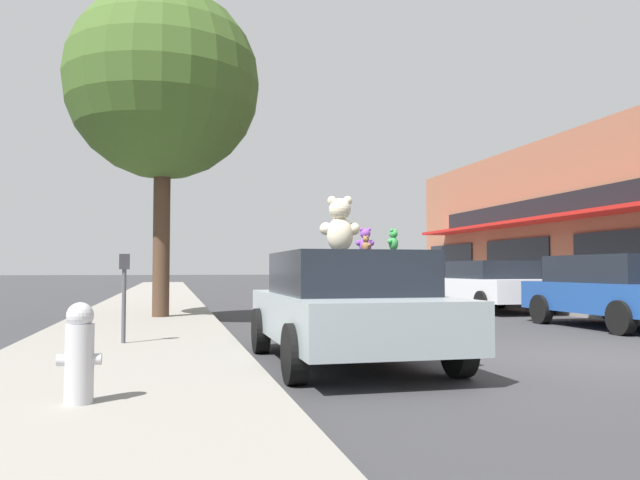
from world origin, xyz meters
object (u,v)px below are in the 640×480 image
at_px(teddy_bear_giant, 340,225).
at_px(teddy_bear_black, 341,244).
at_px(teddy_bear_pink, 337,241).
at_px(fire_hydrant, 79,353).
at_px(street_tree, 163,84).
at_px(plush_art_car, 347,304).
at_px(teddy_bear_green, 393,240).
at_px(teddy_bear_purple, 365,241).
at_px(parked_car_far_center, 616,288).
at_px(teddy_bear_brown, 366,244).
at_px(parked_car_far_right, 491,285).
at_px(parking_meter, 124,286).

bearing_deg(teddy_bear_giant, teddy_bear_black, -95.90).
distance_m(teddy_bear_pink, fire_hydrant, 4.78).
bearing_deg(street_tree, plush_art_car, -69.58).
relative_size(teddy_bear_green, teddy_bear_purple, 0.68).
distance_m(street_tree, fire_hydrant, 10.30).
relative_size(teddy_bear_green, parked_car_far_center, 0.06).
relative_size(teddy_bear_pink, teddy_bear_brown, 1.80).
xyz_separation_m(parked_car_far_right, fire_hydrant, (-9.66, -11.09, -0.21)).
bearing_deg(teddy_bear_purple, street_tree, -59.58).
height_order(teddy_bear_black, parked_car_far_center, teddy_bear_black).
bearing_deg(teddy_bear_purple, teddy_bear_green, 86.87).
height_order(plush_art_car, teddy_bear_giant, teddy_bear_giant).
bearing_deg(street_tree, teddy_bear_purple, -62.04).
bearing_deg(parked_car_far_right, parking_meter, -143.99).
height_order(teddy_bear_green, teddy_bear_purple, teddy_bear_purple).
bearing_deg(plush_art_car, teddy_bear_giant, 141.03).
bearing_deg(teddy_bear_black, teddy_bear_pink, -78.87).
bearing_deg(teddy_bear_giant, plush_art_car, 153.68).
bearing_deg(teddy_bear_giant, parked_car_far_center, -141.57).
bearing_deg(teddy_bear_giant, teddy_bear_pink, -90.00).
relative_size(teddy_bear_pink, teddy_bear_purple, 1.01).
height_order(fire_hydrant, parking_meter, parking_meter).
height_order(teddy_bear_giant, fire_hydrant, teddy_bear_giant).
distance_m(teddy_bear_giant, teddy_bear_green, 0.91).
relative_size(parked_car_far_right, street_tree, 0.57).
bearing_deg(street_tree, teddy_bear_black, -68.75).
bearing_deg(parking_meter, parked_car_far_right, 36.01).
xyz_separation_m(teddy_bear_brown, parked_car_far_center, (6.51, 3.41, -0.73)).
bearing_deg(parked_car_far_right, teddy_bear_pink, -131.21).
relative_size(teddy_bear_giant, teddy_bear_purple, 1.90).
relative_size(parked_car_far_center, parked_car_far_right, 0.97).
bearing_deg(parked_car_far_center, teddy_bear_green, -147.50).
bearing_deg(teddy_bear_green, street_tree, -105.70).
relative_size(teddy_bear_green, teddy_bear_brown, 1.22).
xyz_separation_m(teddy_bear_black, parked_car_far_right, (6.75, 8.26, -0.78)).
bearing_deg(plush_art_car, fire_hydrant, -138.89).
xyz_separation_m(teddy_bear_giant, street_tree, (-2.36, 6.48, 3.59)).
xyz_separation_m(teddy_bear_giant, teddy_bear_purple, (0.62, 0.87, -0.17)).
bearing_deg(teddy_bear_giant, teddy_bear_green, 134.29).
relative_size(teddy_bear_brown, teddy_bear_purple, 0.56).
relative_size(parked_car_far_right, parking_meter, 3.33).
relative_size(plush_art_car, teddy_bear_green, 15.57).
xyz_separation_m(plush_art_car, parking_meter, (-2.87, 1.55, 0.21)).
relative_size(teddy_bear_green, parked_car_far_right, 0.06).
height_order(teddy_bear_giant, street_tree, street_tree).
bearing_deg(parking_meter, teddy_bear_brown, -27.07).
xyz_separation_m(teddy_bear_brown, street_tree, (-2.68, 6.58, 3.84)).
relative_size(teddy_bear_pink, parked_car_far_right, 0.09).
relative_size(parked_car_far_center, fire_hydrant, 5.18).
relative_size(teddy_bear_pink, street_tree, 0.05).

